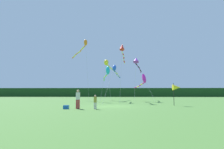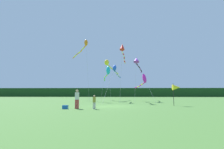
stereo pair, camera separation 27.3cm
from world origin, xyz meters
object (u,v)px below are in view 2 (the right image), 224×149
cooler_box (65,107)px  kite_cyan (108,71)px  person_adult (77,98)px  kite_yellow (108,64)px  kite_orange (84,46)px  banner_flag_pole (176,87)px  kite_magenta (144,79)px  kite_red (123,49)px  kite_blue (115,70)px  kite_purple (137,62)px  person_child (94,101)px

cooler_box → kite_cyan: (3.00, 17.01, 5.38)m
cooler_box → person_adult: bearing=13.3°
kite_yellow → kite_orange: bearing=-173.2°
banner_flag_pole → kite_magenta: 10.51m
kite_cyan → kite_magenta: bearing=-19.9°
kite_orange → kite_cyan: bearing=-13.6°
banner_flag_pole → kite_magenta: kite_magenta is taller
banner_flag_pole → kite_cyan: bearing=125.8°
cooler_box → kite_cyan: kite_cyan is taller
kite_red → kite_magenta: bearing=26.6°
person_adult → kite_blue: size_ratio=0.21×
kite_magenta → kite_purple: size_ratio=0.77×
kite_magenta → kite_orange: bearing=162.8°
person_adult → kite_red: (4.69, 12.58, 7.72)m
person_adult → kite_orange: size_ratio=0.15×
kite_cyan → kite_blue: kite_cyan is taller
cooler_box → kite_yellow: kite_yellow is taller
kite_blue → cooler_box: bearing=-109.5°
kite_magenta → kite_red: bearing=-153.4°
kite_cyan → kite_purple: bearing=-7.2°
kite_blue → kite_yellow: 6.56m
kite_magenta → kite_red: (-3.68, -1.85, 4.94)m
cooler_box → kite_magenta: bearing=57.3°
banner_flag_pole → kite_purple: size_ratio=0.29×
kite_magenta → kite_yellow: 8.46m
kite_cyan → kite_orange: kite_orange is taller
kite_purple → kite_cyan: bearing=172.8°
banner_flag_pole → kite_yellow: 17.57m
kite_cyan → kite_red: size_ratio=0.79×
kite_blue → kite_cyan: bearing=109.4°
kite_cyan → kite_magenta: kite_cyan is taller
person_child → cooler_box: person_child is taller
kite_blue → kite_magenta: (4.93, 1.95, -1.50)m
person_adult → kite_blue: bearing=74.6°
banner_flag_pole → person_child: bearing=-152.8°
person_adult → kite_orange: 20.63m
person_adult → cooler_box: bearing=-166.7°
person_adult → person_child: bearing=-11.2°
person_adult → person_child: size_ratio=1.39×
person_child → kite_purple: 18.54m
kite_cyan → kite_blue: size_ratio=0.86×
kite_blue → kite_yellow: bearing=105.0°
cooler_box → kite_purple: bearing=62.6°
cooler_box → kite_magenta: 17.82m
cooler_box → kite_cyan: size_ratio=0.06×
cooler_box → kite_cyan: bearing=80.0°
kite_cyan → kite_magenta: (6.43, -2.33, -1.75)m
banner_flag_pole → kite_magenta: bearing=103.9°
kite_red → kite_cyan: bearing=123.3°
kite_blue → kite_orange: 10.06m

